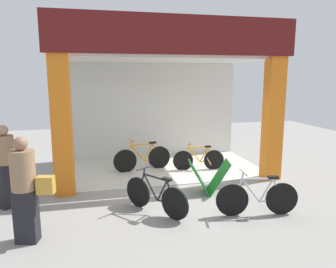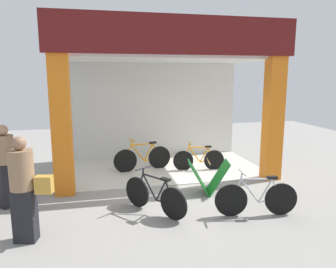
{
  "view_description": "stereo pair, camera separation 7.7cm",
  "coord_description": "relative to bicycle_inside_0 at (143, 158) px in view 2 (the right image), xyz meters",
  "views": [
    {
      "loc": [
        -1.9,
        -7.36,
        2.66
      ],
      "look_at": [
        0.0,
        0.76,
        1.15
      ],
      "focal_mm": 34.67,
      "sensor_mm": 36.0,
      "label": 1
    },
    {
      "loc": [
        -1.83,
        -7.38,
        2.66
      ],
      "look_at": [
        0.0,
        0.76,
        1.15
      ],
      "focal_mm": 34.67,
      "sensor_mm": 36.0,
      "label": 2
    }
  ],
  "objects": [
    {
      "name": "ground_plane",
      "position": [
        0.57,
        -1.43,
        -0.37
      ],
      "size": [
        19.14,
        19.14,
        0.0
      ],
      "primitive_type": "plane",
      "color": "gray",
      "rests_on": "ground"
    },
    {
      "name": "shop_facade",
      "position": [
        0.57,
        0.09,
        1.75
      ],
      "size": [
        5.77,
        3.34,
        3.98
      ],
      "color": "beige",
      "rests_on": "ground"
    },
    {
      "name": "bicycle_inside_0",
      "position": [
        0.0,
        0.0,
        0.0
      ],
      "size": [
        1.65,
        0.46,
        0.92
      ],
      "color": "black",
      "rests_on": "ground"
    },
    {
      "name": "bicycle_inside_1",
      "position": [
        1.55,
        -0.32,
        -0.05
      ],
      "size": [
        1.45,
        0.4,
        0.8
      ],
      "color": "black",
      "rests_on": "ground"
    },
    {
      "name": "bicycle_parked_0",
      "position": [
        -0.19,
        -2.9,
        -0.02
      ],
      "size": [
        0.99,
        1.29,
        0.87
      ],
      "color": "black",
      "rests_on": "ground"
    },
    {
      "name": "bicycle_parked_1",
      "position": [
        1.69,
        -3.44,
        -0.02
      ],
      "size": [
        1.59,
        0.44,
        0.88
      ],
      "color": "black",
      "rests_on": "ground"
    },
    {
      "name": "sandwich_board_sign",
      "position": [
        1.19,
        -2.11,
        0.01
      ],
      "size": [
        1.01,
        0.72,
        0.77
      ],
      "color": "#197226",
      "rests_on": "ground"
    },
    {
      "name": "pedestrian_0",
      "position": [
        -3.06,
        -1.92,
        0.53
      ],
      "size": [
        0.61,
        0.6,
        1.7
      ],
      "color": "black",
      "rests_on": "ground"
    },
    {
      "name": "pedestrian_1",
      "position": [
        -2.41,
        -3.53,
        0.55
      ],
      "size": [
        0.7,
        0.45,
        1.74
      ],
      "color": "black",
      "rests_on": "ground"
    }
  ]
}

